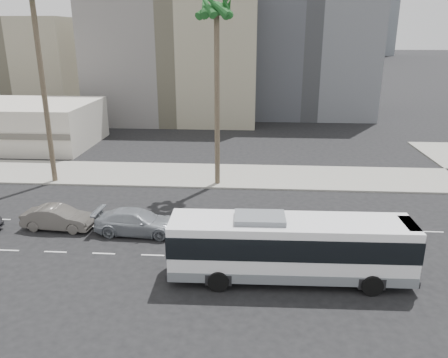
# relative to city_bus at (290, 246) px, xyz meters

# --- Properties ---
(ground) EXTENTS (700.00, 700.00, 0.00)m
(ground) POSITION_rel_city_bus_xyz_m (-1.93, 2.03, -1.93)
(ground) COLOR black
(ground) RESTS_ON ground
(sidewalk_north) EXTENTS (120.00, 7.00, 0.15)m
(sidewalk_north) POSITION_rel_city_bus_xyz_m (-1.93, 17.53, -1.85)
(sidewalk_north) COLOR gray
(sidewalk_north) RESTS_ON ground
(commercial_low) EXTENTS (22.00, 12.16, 5.00)m
(commercial_low) POSITION_rel_city_bus_xyz_m (-31.93, 28.02, 0.57)
(commercial_low) COLOR beige
(commercial_low) RESTS_ON ground
(midrise_beige_west) EXTENTS (24.00, 18.00, 18.00)m
(midrise_beige_west) POSITION_rel_city_bus_xyz_m (-13.93, 47.03, 7.07)
(midrise_beige_west) COLOR gray
(midrise_beige_west) RESTS_ON ground
(midrise_gray_center) EXTENTS (20.00, 20.00, 26.00)m
(midrise_gray_center) POSITION_rel_city_bus_xyz_m (6.07, 54.03, 11.07)
(midrise_gray_center) COLOR #4C4E55
(midrise_gray_center) RESTS_ON ground
(midrise_beige_far) EXTENTS (18.00, 16.00, 15.00)m
(midrise_beige_far) POSITION_rel_city_bus_xyz_m (-39.93, 52.03, 5.57)
(midrise_beige_far) COLOR gray
(midrise_beige_far) RESTS_ON ground
(highrise_far) EXTENTS (22.00, 22.00, 60.00)m
(highrise_far) POSITION_rel_city_bus_xyz_m (68.07, 262.03, 28.07)
(highrise_far) COLOR #555B64
(highrise_far) RESTS_ON ground
(city_bus) EXTENTS (12.82, 3.13, 3.67)m
(city_bus) POSITION_rel_city_bus_xyz_m (0.00, 0.00, 0.00)
(city_bus) COLOR white
(city_bus) RESTS_ON ground
(car_a) EXTENTS (2.55, 5.71, 1.63)m
(car_a) POSITION_rel_city_bus_xyz_m (-9.61, 5.01, -1.11)
(car_a) COLOR gray
(car_a) RESTS_ON ground
(car_b) EXTENTS (2.01, 4.88, 1.57)m
(car_b) POSITION_rel_city_bus_xyz_m (-15.11, 5.34, -1.14)
(car_b) COLOR #5B5751
(car_b) RESTS_ON ground
(palm_near) EXTENTS (4.62, 4.62, 15.58)m
(palm_near) POSITION_rel_city_bus_xyz_m (-5.14, 15.19, 12.19)
(palm_near) COLOR brown
(palm_near) RESTS_ON ground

